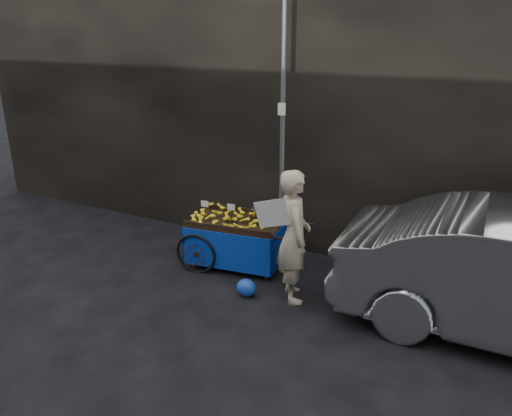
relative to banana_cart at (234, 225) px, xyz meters
The scene contains 6 objects.
ground 0.94m from the banana_cart, 71.82° to the right, with size 80.00×80.00×0.00m, color black.
building_wall 2.75m from the banana_cart, 72.74° to the left, with size 13.50×2.00×5.00m.
street_pole 1.59m from the banana_cart, 51.71° to the left, with size 0.12×0.10×4.00m.
banana_cart is the anchor object (origin of this frame).
vendor 1.39m from the banana_cart, 23.78° to the right, with size 0.94×0.80×1.84m.
plastic_bag 1.17m from the banana_cart, 51.07° to the right, with size 0.29×0.23×0.26m, color #1641A9.
Camera 1 is at (3.39, -5.58, 3.56)m, focal length 35.00 mm.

